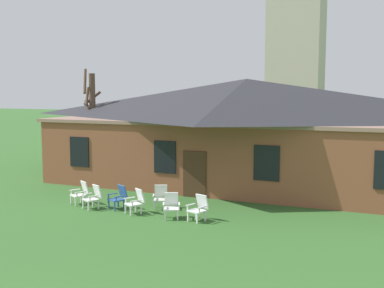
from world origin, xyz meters
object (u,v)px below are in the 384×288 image
(lawn_chair_by_porch, at_px, (81,192))
(lawn_chair_right_end, at_px, (161,196))
(lawn_chair_left_end, at_px, (119,197))
(lawn_chair_near_door, at_px, (93,196))
(lawn_chair_under_eave, at_px, (199,207))
(lawn_chair_far_side, at_px, (171,205))
(lawn_chair_middle, at_px, (136,201))

(lawn_chair_by_porch, bearing_deg, lawn_chair_right_end, 10.20)
(lawn_chair_left_end, bearing_deg, lawn_chair_near_door, -159.03)
(lawn_chair_by_porch, distance_m, lawn_chair_right_end, 3.53)
(lawn_chair_right_end, bearing_deg, lawn_chair_under_eave, -26.87)
(lawn_chair_left_end, bearing_deg, lawn_chair_by_porch, 178.07)
(lawn_chair_far_side, xyz_separation_m, lawn_chair_under_eave, (1.09, 0.08, 0.00))
(lawn_chair_by_porch, height_order, lawn_chair_far_side, same)
(lawn_chair_near_door, xyz_separation_m, lawn_chair_middle, (2.00, -0.01, 0.00))
(lawn_chair_by_porch, relative_size, lawn_chair_far_side, 1.00)
(lawn_chair_left_end, distance_m, lawn_chair_far_side, 2.63)
(lawn_chair_right_end, height_order, lawn_chair_under_eave, same)
(lawn_chair_by_porch, distance_m, lawn_chair_near_door, 1.03)
(lawn_chair_by_porch, xyz_separation_m, lawn_chair_near_door, (0.94, -0.44, 0.00))
(lawn_chair_by_porch, distance_m, lawn_chair_far_side, 4.53)
(lawn_chair_near_door, distance_m, lawn_chair_far_side, 3.57)
(lawn_chair_middle, distance_m, lawn_chair_far_side, 1.57)
(lawn_chair_left_end, height_order, lawn_chair_middle, same)
(lawn_chair_near_door, height_order, lawn_chair_left_end, same)
(lawn_chair_far_side, bearing_deg, lawn_chair_left_end, 169.94)
(lawn_chair_middle, height_order, lawn_chair_right_end, same)
(lawn_chair_left_end, height_order, lawn_chair_under_eave, same)
(lawn_chair_right_end, distance_m, lawn_chair_far_side, 1.54)
(lawn_chair_near_door, bearing_deg, lawn_chair_far_side, -1.35)
(lawn_chair_middle, bearing_deg, lawn_chair_right_end, 63.16)
(lawn_chair_right_end, bearing_deg, lawn_chair_near_door, -157.26)
(lawn_chair_by_porch, xyz_separation_m, lawn_chair_right_end, (3.48, 0.63, 0.00))
(lawn_chair_by_porch, height_order, lawn_chair_near_door, same)
(lawn_chair_under_eave, bearing_deg, lawn_chair_left_end, 174.12)
(lawn_chair_by_porch, xyz_separation_m, lawn_chair_under_eave, (5.59, -0.44, 0.00))
(lawn_chair_left_end, xyz_separation_m, lawn_chair_right_end, (1.56, 0.69, 0.00))
(lawn_chair_near_door, distance_m, lawn_chair_under_eave, 4.65)
(lawn_chair_left_end, xyz_separation_m, lawn_chair_under_eave, (3.67, -0.38, 0.00))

